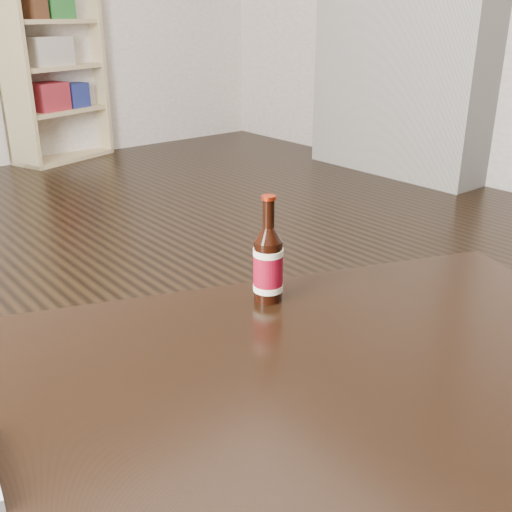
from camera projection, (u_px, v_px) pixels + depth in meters
floor at (203, 376)px, 1.75m from camera, size 5.00×6.00×0.01m
bookshelf at (50, 63)px, 4.09m from camera, size 0.75×0.51×1.27m
coffee_table at (287, 413)px, 0.93m from camera, size 1.40×1.11×0.46m
beer_bottle at (268, 265)px, 1.14m from camera, size 0.07×0.07×0.21m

